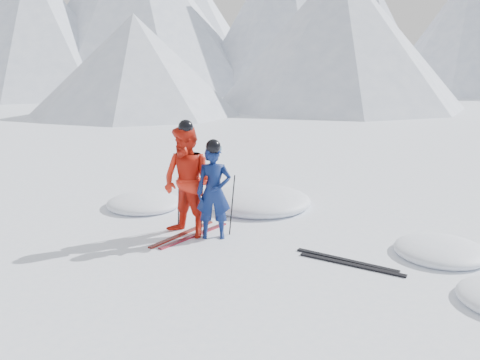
% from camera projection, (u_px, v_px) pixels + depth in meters
% --- Properties ---
extents(ground, '(160.00, 160.00, 0.00)m').
position_uv_depth(ground, '(311.00, 261.00, 8.10)').
color(ground, white).
rests_on(ground, ground).
extents(skier_blue, '(0.71, 0.59, 1.68)m').
position_uv_depth(skier_blue, '(214.00, 192.00, 8.96)').
color(skier_blue, '#0D1E53').
rests_on(skier_blue, ground).
extents(skier_red, '(1.15, 1.00, 2.01)m').
position_uv_depth(skier_red, '(187.00, 182.00, 9.02)').
color(skier_red, red).
rests_on(skier_red, ground).
extents(pole_blue_left, '(0.11, 0.08, 1.12)m').
position_uv_depth(pole_blue_left, '(202.00, 204.00, 9.26)').
color(pole_blue_left, black).
rests_on(pole_blue_left, ground).
extents(pole_blue_right, '(0.11, 0.07, 1.12)m').
position_uv_depth(pole_blue_right, '(232.00, 205.00, 9.17)').
color(pole_blue_right, black).
rests_on(pole_blue_right, ground).
extents(pole_red_left, '(0.13, 0.10, 1.33)m').
position_uv_depth(pole_red_left, '(179.00, 195.00, 9.42)').
color(pole_red_left, black).
rests_on(pole_red_left, ground).
extents(pole_red_right, '(0.13, 0.09, 1.33)m').
position_uv_depth(pole_red_right, '(206.00, 200.00, 9.13)').
color(pole_red_right, black).
rests_on(pole_red_right, ground).
extents(ski_worn_left, '(0.51, 1.67, 0.03)m').
position_uv_depth(ski_worn_left, '(182.00, 234.00, 9.29)').
color(ski_worn_left, black).
rests_on(ski_worn_left, ground).
extents(ski_worn_right, '(0.62, 1.64, 0.03)m').
position_uv_depth(ski_worn_right, '(194.00, 235.00, 9.21)').
color(ski_worn_right, black).
rests_on(ski_worn_right, ground).
extents(ski_loose_a, '(1.68, 0.48, 0.03)m').
position_uv_depth(ski_loose_a, '(346.00, 260.00, 8.09)').
color(ski_loose_a, black).
rests_on(ski_loose_a, ground).
extents(ski_loose_b, '(1.68, 0.42, 0.03)m').
position_uv_depth(ski_loose_b, '(351.00, 265.00, 7.91)').
color(ski_loose_b, black).
rests_on(ski_loose_b, ground).
extents(snow_lumps, '(8.32, 5.00, 0.50)m').
position_uv_depth(snow_lumps, '(276.00, 219.00, 10.17)').
color(snow_lumps, white).
rests_on(snow_lumps, ground).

